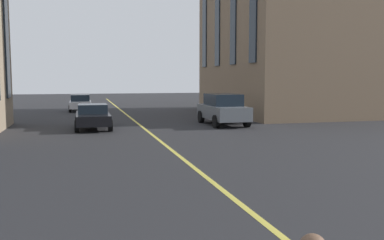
{
  "coord_description": "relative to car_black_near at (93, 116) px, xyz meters",
  "views": [
    {
      "loc": [
        0.59,
        3.43,
        2.83
      ],
      "look_at": [
        13.53,
        0.04,
        1.51
      ],
      "focal_mm": 39.86,
      "sensor_mm": 36.0,
      "label": 1
    }
  ],
  "objects": [
    {
      "name": "lane_centre_line",
      "position": [
        -4.98,
        -2.79,
        -0.7
      ],
      "size": [
        80.0,
        0.16,
        0.01
      ],
      "color": "#D8C64C",
      "rests_on": "ground_plane"
    },
    {
      "name": "car_black_near",
      "position": [
        0.0,
        0.0,
        0.0
      ],
      "size": [
        4.4,
        1.95,
        1.37
      ],
      "color": "black",
      "rests_on": "ground_plane"
    },
    {
      "name": "car_white_trailing",
      "position": [
        13.44,
        0.67,
        -0.0
      ],
      "size": [
        3.9,
        1.89,
        1.4
      ],
      "color": "silver",
      "rests_on": "ground_plane"
    },
    {
      "name": "car_grey_mid",
      "position": [
        -0.01,
        -7.69,
        0.27
      ],
      "size": [
        4.7,
        2.14,
        1.88
      ],
      "color": "slate",
      "rests_on": "ground_plane"
    }
  ]
}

